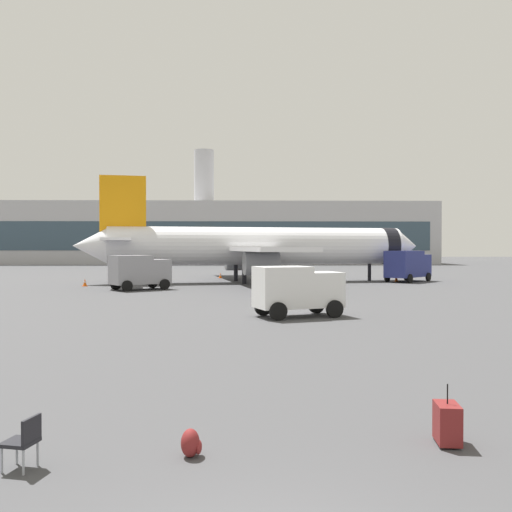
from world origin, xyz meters
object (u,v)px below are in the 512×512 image
object	(u,v)px
safety_cone_near	(85,283)
traveller_backpack	(191,443)
airplane_at_gate	(257,246)
safety_cone_outer	(396,278)
service_truck	(139,271)
cargo_van	(297,289)
rolling_suitcase	(447,423)
safety_cone_far	(278,277)
gate_chair	(24,439)
safety_cone_mid	(220,276)
fuel_truck	(408,265)

from	to	relation	value
safety_cone_near	traveller_backpack	bearing A→B (deg)	-72.16
airplane_at_gate	safety_cone_outer	xyz separation A→B (m)	(14.58, 1.10, -3.29)
traveller_backpack	safety_cone_near	bearing A→B (deg)	107.84
service_truck	cargo_van	xyz separation A→B (m)	(11.46, -18.57, -0.16)
rolling_suitcase	safety_cone_near	bearing A→B (deg)	113.55
safety_cone_far	safety_cone_outer	distance (m)	12.40
safety_cone_far	rolling_suitcase	xyz separation A→B (m)	(-0.05, -50.24, -0.02)
gate_chair	safety_cone_far	bearing A→B (deg)	81.93
safety_cone_mid	rolling_suitcase	bearing A→B (deg)	-83.43
traveller_backpack	fuel_truck	bearing A→B (deg)	69.63
safety_cone_near	safety_cone_far	xyz separation A→B (m)	(18.21, 8.58, 0.07)
safety_cone_mid	safety_cone_far	bearing A→B (deg)	-36.07
rolling_suitcase	traveller_backpack	size ratio (longest dim) A/B	2.29
safety_cone_far	traveller_backpack	distance (m)	50.96
airplane_at_gate	fuel_truck	world-z (taller)	airplane_at_gate
service_truck	traveller_backpack	bearing A→B (deg)	-78.34
service_truck	cargo_van	bearing A→B (deg)	-58.32
cargo_van	traveller_backpack	size ratio (longest dim) A/B	10.02
airplane_at_gate	safety_cone_outer	world-z (taller)	airplane_at_gate
safety_cone_near	safety_cone_far	bearing A→B (deg)	25.22
service_truck	gate_chair	distance (m)	38.66
safety_cone_mid	fuel_truck	bearing A→B (deg)	-19.76
safety_cone_near	rolling_suitcase	world-z (taller)	rolling_suitcase
fuel_truck	safety_cone_far	distance (m)	13.59
gate_chair	service_truck	bearing A→B (deg)	97.69
fuel_truck	traveller_backpack	xyz separation A→B (m)	(-17.94, -48.32, -1.54)
airplane_at_gate	safety_cone_mid	xyz separation A→B (m)	(-4.03, 7.70, -3.35)
safety_cone_far	gate_chair	distance (m)	51.76
safety_cone_far	safety_cone_outer	world-z (taller)	safety_cone_far
cargo_van	safety_cone_near	distance (m)	28.72
cargo_van	safety_cone_near	xyz separation A→B (m)	(-17.23, 22.95, -1.11)
rolling_suitcase	traveller_backpack	distance (m)	4.62
airplane_at_gate	fuel_truck	distance (m)	15.77
rolling_suitcase	cargo_van	bearing A→B (deg)	92.85
rolling_suitcase	traveller_backpack	bearing A→B (deg)	-173.75
safety_cone_far	cargo_van	bearing A→B (deg)	-91.78
safety_cone_far	service_truck	bearing A→B (deg)	-133.85
traveller_backpack	safety_cone_mid	bearing A→B (deg)	91.79
cargo_van	safety_cone_outer	size ratio (longest dim) A/B	6.48
safety_cone_near	safety_cone_mid	distance (m)	17.74
gate_chair	safety_cone_mid	bearing A→B (deg)	89.08
cargo_van	safety_cone_far	xyz separation A→B (m)	(0.98, 31.52, -1.04)
safety_cone_far	traveller_backpack	xyz separation A→B (m)	(-4.64, -50.75, -0.18)
service_truck	safety_cone_near	world-z (taller)	service_truck
airplane_at_gate	rolling_suitcase	xyz separation A→B (m)	(2.29, -47.18, -3.27)
service_truck	safety_cone_near	size ratio (longest dim) A/B	7.48
service_truck	safety_cone_near	distance (m)	7.35
fuel_truck	cargo_van	distance (m)	32.41
airplane_at_gate	traveller_backpack	distance (m)	47.86
safety_cone_near	safety_cone_mid	xyz separation A→B (m)	(11.84, 13.21, -0.04)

